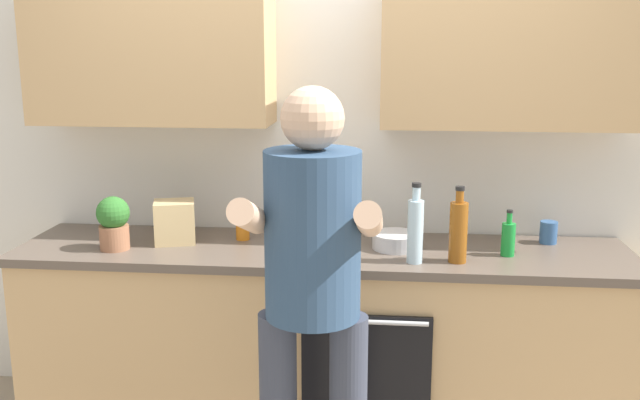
% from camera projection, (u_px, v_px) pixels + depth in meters
% --- Properties ---
extents(back_wall_unit, '(4.00, 0.38, 2.50)m').
position_uv_depth(back_wall_unit, '(327.00, 114.00, 3.43)').
color(back_wall_unit, silver).
rests_on(back_wall_unit, ground).
extents(counter, '(2.84, 0.67, 0.90)m').
position_uv_depth(counter, '(322.00, 338.00, 3.38)').
color(counter, tan).
rests_on(counter, ground).
extents(person_standing, '(0.49, 0.45, 1.69)m').
position_uv_depth(person_standing, '(313.00, 282.00, 2.52)').
color(person_standing, '#383D4C').
rests_on(person_standing, ground).
extents(bottle_juice, '(0.07, 0.07, 0.20)m').
position_uv_depth(bottle_juice, '(243.00, 223.00, 3.41)').
color(bottle_juice, orange).
rests_on(bottle_juice, counter).
extents(bottle_syrup, '(0.08, 0.08, 0.34)m').
position_uv_depth(bottle_syrup, '(458.00, 231.00, 3.05)').
color(bottle_syrup, '#8C4C14').
rests_on(bottle_syrup, counter).
extents(bottle_oil, '(0.06, 0.06, 0.28)m').
position_uv_depth(bottle_oil, '(339.00, 217.00, 3.37)').
color(bottle_oil, olive).
rests_on(bottle_oil, counter).
extents(bottle_water, '(0.07, 0.07, 0.35)m').
position_uv_depth(bottle_water, '(415.00, 229.00, 3.04)').
color(bottle_water, silver).
rests_on(bottle_water, counter).
extents(bottle_soda, '(0.06, 0.06, 0.21)m').
position_uv_depth(bottle_soda, '(508.00, 238.00, 3.15)').
color(bottle_soda, '#198C33').
rests_on(bottle_soda, counter).
extents(cup_tea, '(0.08, 0.08, 0.11)m').
position_uv_depth(cup_tea, '(548.00, 232.00, 3.36)').
color(cup_tea, '#33598C').
rests_on(cup_tea, counter).
extents(mixing_bowl, '(0.22, 0.22, 0.07)m').
position_uv_depth(mixing_bowl, '(396.00, 241.00, 3.27)').
color(mixing_bowl, silver).
rests_on(mixing_bowl, counter).
extents(potted_herb, '(0.15, 0.15, 0.25)m').
position_uv_depth(potted_herb, '(114.00, 222.00, 3.24)').
color(potted_herb, '#9E6647').
rests_on(potted_herb, counter).
extents(grocery_bag_bread, '(0.23, 0.21, 0.20)m').
position_uv_depth(grocery_bag_bread, '(175.00, 222.00, 3.36)').
color(grocery_bag_bread, tan).
rests_on(grocery_bag_bread, counter).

